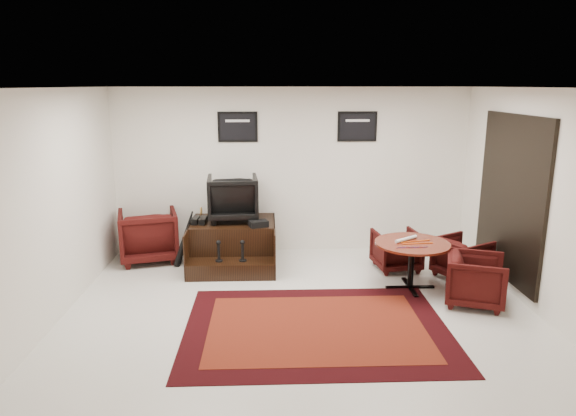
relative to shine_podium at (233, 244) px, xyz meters
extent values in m
plane|color=silver|center=(0.97, -1.80, -0.32)|extent=(6.00, 6.00, 0.00)
cube|color=silver|center=(0.97, 0.70, 1.08)|extent=(6.00, 0.02, 2.80)
cube|color=silver|center=(0.97, -4.30, 1.08)|extent=(6.00, 0.02, 2.80)
cube|color=silver|center=(-2.03, -1.80, 1.08)|extent=(0.02, 5.00, 2.80)
cube|color=silver|center=(3.97, -1.80, 1.08)|extent=(0.02, 5.00, 2.80)
cube|color=white|center=(0.97, -1.80, 2.48)|extent=(6.00, 5.00, 0.02)
cube|color=black|center=(3.94, -1.10, 0.98)|extent=(0.05, 1.90, 2.30)
cube|color=black|center=(3.93, -1.10, 0.98)|extent=(0.02, 1.72, 2.12)
cube|color=black|center=(3.94, -1.10, 0.98)|extent=(0.03, 0.05, 2.12)
cube|color=black|center=(0.07, 0.68, 1.83)|extent=(0.66, 0.03, 0.50)
cube|color=black|center=(0.07, 0.66, 1.83)|extent=(0.58, 0.01, 0.42)
cube|color=silver|center=(0.07, 0.66, 1.93)|extent=(0.40, 0.00, 0.04)
cube|color=black|center=(2.07, 0.68, 1.83)|extent=(0.66, 0.03, 0.50)
cube|color=black|center=(2.07, 0.66, 1.83)|extent=(0.58, 0.01, 0.42)
cube|color=silver|center=(2.07, 0.66, 1.93)|extent=(0.40, 0.00, 0.04)
cube|color=black|center=(1.13, -2.33, -0.32)|extent=(3.13, 2.35, 0.01)
cube|color=#611A0D|center=(1.13, -2.33, -0.31)|extent=(2.57, 1.79, 0.01)
cube|color=black|center=(0.00, 0.09, 0.03)|extent=(1.34, 0.99, 0.69)
cube|color=black|center=(0.00, -0.60, -0.20)|extent=(1.34, 0.40, 0.25)
cube|color=black|center=(-0.66, -0.11, 0.03)|extent=(0.02, 1.39, 0.69)
cube|color=black|center=(0.66, -0.11, 0.03)|extent=(0.02, 1.39, 0.69)
cylinder|color=black|center=(-0.18, -0.60, -0.06)|extent=(0.11, 0.11, 0.02)
cylinder|color=black|center=(-0.18, -0.60, 0.07)|extent=(0.04, 0.04, 0.24)
sphere|color=black|center=(-0.18, -0.60, 0.22)|extent=(0.07, 0.07, 0.07)
cylinder|color=black|center=(0.18, -0.60, -0.06)|extent=(0.11, 0.11, 0.02)
cylinder|color=black|center=(0.18, -0.60, 0.07)|extent=(0.04, 0.04, 0.24)
sphere|color=black|center=(0.18, -0.60, 0.22)|extent=(0.07, 0.07, 0.07)
imported|color=black|center=(0.00, 0.14, 0.78)|extent=(0.84, 0.79, 0.81)
cube|color=black|center=(-0.58, -0.05, 0.42)|extent=(0.12, 0.27, 0.10)
cube|color=black|center=(-0.46, -0.06, 0.42)|extent=(0.12, 0.27, 0.10)
cube|color=black|center=(0.42, -0.28, 0.42)|extent=(0.33, 0.27, 0.10)
imported|color=black|center=(-1.40, 0.23, 0.15)|extent=(1.09, 1.05, 0.93)
cylinder|color=#4E180B|center=(2.59, -1.15, 0.35)|extent=(1.04, 1.04, 0.03)
cylinder|color=black|center=(2.59, -1.15, 0.02)|extent=(0.08, 0.08, 0.61)
cube|color=black|center=(2.59, -1.15, -0.31)|extent=(0.70, 0.06, 0.03)
cube|color=black|center=(2.59, -1.15, -0.31)|extent=(0.06, 0.70, 0.03)
imported|color=black|center=(2.57, -0.35, 0.02)|extent=(0.74, 0.70, 0.68)
imported|color=black|center=(3.47, -0.75, 0.02)|extent=(0.86, 0.88, 0.68)
imported|color=black|center=(3.29, -1.71, 0.05)|extent=(0.87, 0.90, 0.74)
cylinder|color=silver|center=(2.52, -1.06, 0.39)|extent=(0.37, 0.28, 0.05)
cylinder|color=#E7550C|center=(2.64, -1.21, 0.37)|extent=(0.45, 0.06, 0.01)
cylinder|color=#E7550C|center=(2.64, -1.11, 0.37)|extent=(0.44, 0.12, 0.01)
cylinder|color=#4C1933|center=(2.34, -1.38, 0.37)|extent=(0.09, 0.06, 0.01)
cylinder|color=#4C1933|center=(2.40, -1.38, 0.37)|extent=(0.09, 0.06, 0.01)
cylinder|color=#4C1933|center=(2.46, -1.38, 0.37)|extent=(0.09, 0.06, 0.01)
cylinder|color=#4C1933|center=(2.52, -1.38, 0.37)|extent=(0.09, 0.06, 0.01)
cylinder|color=#4C1933|center=(2.58, -1.38, 0.37)|extent=(0.09, 0.06, 0.01)
cylinder|color=#4C1933|center=(2.64, -1.38, 0.37)|extent=(0.09, 0.06, 0.01)
cylinder|color=#4C1933|center=(2.70, -1.38, 0.37)|extent=(0.09, 0.06, 0.01)
camera|label=1|loc=(0.58, -7.94, 2.52)|focal=32.00mm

